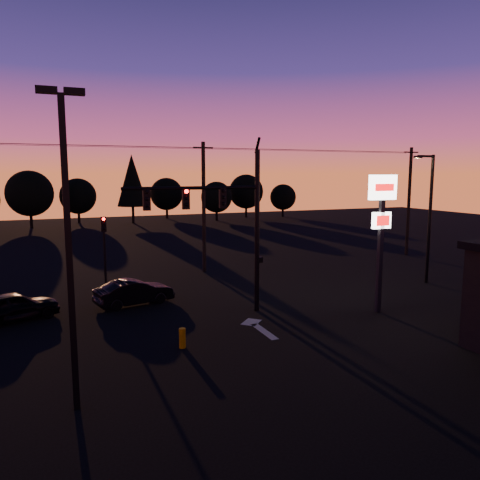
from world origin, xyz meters
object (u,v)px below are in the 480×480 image
object	(u,v)px
parking_lot_light	(68,231)
bollard	(182,338)
traffic_signal_mast	(227,214)
pylon_sign	(382,214)
car_mid	(134,292)
car_left	(13,307)
secondary_signal	(104,242)
streetlight	(429,213)

from	to	relation	value
parking_lot_light	bollard	xyz separation A→B (m)	(4.18, 3.51, -4.87)
traffic_signal_mast	parking_lot_light	distance (m)	10.19
pylon_sign	car_mid	distance (m)	13.22
car_mid	parking_lot_light	bearing A→B (deg)	148.48
car_left	bollard	bearing A→B (deg)	-155.51
secondary_signal	bollard	bearing A→B (deg)	-81.32
traffic_signal_mast	car_left	distance (m)	10.89
pylon_sign	streetlight	world-z (taller)	streetlight
car_left	traffic_signal_mast	bearing A→B (deg)	-127.27
parking_lot_light	car_left	size ratio (longest dim) A/B	2.24
pylon_sign	streetlight	distance (m)	8.00
car_mid	pylon_sign	bearing A→B (deg)	-131.59
pylon_sign	bollard	world-z (taller)	pylon_sign
secondary_signal	car_mid	bearing A→B (deg)	-75.97
secondary_signal	parking_lot_light	bearing A→B (deg)	-99.79
bollard	car_mid	size ratio (longest dim) A/B	0.20
pylon_sign	streetlight	xyz separation A→B (m)	(6.91, 4.00, -0.49)
streetlight	bollard	bearing A→B (deg)	-163.84
parking_lot_light	secondary_signal	bearing A→B (deg)	80.21
traffic_signal_mast	pylon_sign	xyz separation A→B (m)	(7.10, -2.49, -0.02)
pylon_sign	traffic_signal_mast	bearing A→B (deg)	160.64
secondary_signal	car_mid	size ratio (longest dim) A/B	1.07
parking_lot_light	pylon_sign	size ratio (longest dim) A/B	1.34
secondary_signal	traffic_signal_mast	bearing A→B (deg)	-56.81
pylon_sign	bollard	bearing A→B (deg)	-174.52
secondary_signal	pylon_sign	world-z (taller)	pylon_sign
car_left	car_mid	xyz separation A→B (m)	(5.72, 0.66, -0.03)
streetlight	car_mid	xyz separation A→B (m)	(-17.91, 1.98, -3.75)
parking_lot_light	bollard	distance (m)	7.31
traffic_signal_mast	car_left	bearing A→B (deg)	163.59
bollard	car_left	distance (m)	9.00
pylon_sign	bollard	distance (m)	11.31
pylon_sign	car_left	xyz separation A→B (m)	(-16.72, 5.33, -4.22)
bollard	car_left	xyz separation A→B (m)	(-6.40, 6.32, 0.30)
streetlight	traffic_signal_mast	bearing A→B (deg)	-173.86
traffic_signal_mast	pylon_sign	bearing A→B (deg)	-19.36
secondary_signal	car_mid	world-z (taller)	secondary_signal
streetlight	bollard	world-z (taller)	streetlight
secondary_signal	streetlight	distance (m)	19.89
bollard	car_mid	distance (m)	7.01
car_mid	secondary_signal	bearing A→B (deg)	0.98
traffic_signal_mast	secondary_signal	bearing A→B (deg)	123.19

